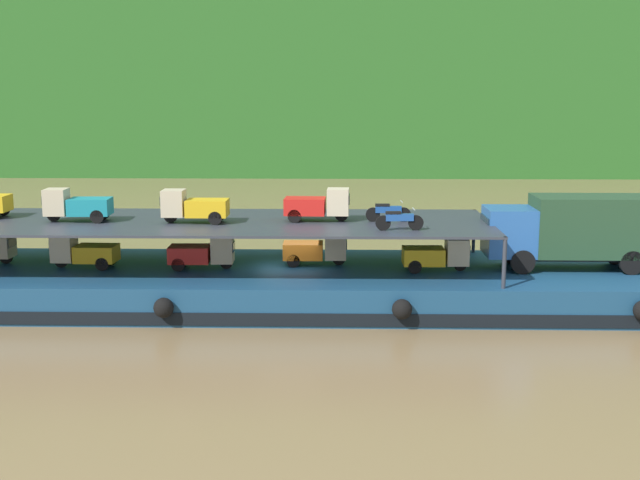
{
  "coord_description": "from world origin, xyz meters",
  "views": [
    {
      "loc": [
        2.08,
        -33.7,
        8.95
      ],
      "look_at": [
        1.32,
        0.0,
        2.7
      ],
      "focal_mm": 45.48,
      "sensor_mm": 36.0,
      "label": 1
    }
  ],
  "objects_px": {
    "covered_lorry": "(572,229)",
    "motorcycle_upper_port": "(399,220)",
    "cargo_barge": "(289,285)",
    "mini_truck_upper_fore": "(194,206)",
    "mini_truck_lower_aft": "(84,252)",
    "mini_truck_lower_mid": "(203,253)",
    "mini_truck_upper_bow": "(318,205)",
    "mini_truck_lower_bow": "(437,255)",
    "motorcycle_upper_centre": "(388,211)",
    "mini_truck_lower_fore": "(316,249)",
    "mini_truck_upper_mid": "(77,205)"
  },
  "relations": [
    {
      "from": "mini_truck_upper_mid",
      "to": "mini_truck_upper_bow",
      "type": "xyz_separation_m",
      "value": [
        10.16,
        0.34,
        0.0
      ]
    },
    {
      "from": "mini_truck_lower_fore",
      "to": "mini_truck_lower_mid",
      "type": "bearing_deg",
      "value": -169.66
    },
    {
      "from": "motorcycle_upper_centre",
      "to": "mini_truck_upper_bow",
      "type": "bearing_deg",
      "value": 177.73
    },
    {
      "from": "covered_lorry",
      "to": "motorcycle_upper_centre",
      "type": "height_order",
      "value": "covered_lorry"
    },
    {
      "from": "covered_lorry",
      "to": "mini_truck_lower_aft",
      "type": "relative_size",
      "value": 2.83
    },
    {
      "from": "covered_lorry",
      "to": "motorcycle_upper_port",
      "type": "relative_size",
      "value": 4.13
    },
    {
      "from": "cargo_barge",
      "to": "mini_truck_upper_fore",
      "type": "height_order",
      "value": "mini_truck_upper_fore"
    },
    {
      "from": "mini_truck_lower_bow",
      "to": "mini_truck_upper_mid",
      "type": "bearing_deg",
      "value": 179.02
    },
    {
      "from": "covered_lorry",
      "to": "mini_truck_upper_fore",
      "type": "distance_m",
      "value": 15.86
    },
    {
      "from": "mini_truck_lower_bow",
      "to": "mini_truck_upper_fore",
      "type": "relative_size",
      "value": 1.0
    },
    {
      "from": "cargo_barge",
      "to": "mini_truck_lower_fore",
      "type": "height_order",
      "value": "mini_truck_lower_fore"
    },
    {
      "from": "cargo_barge",
      "to": "mini_truck_lower_mid",
      "type": "height_order",
      "value": "mini_truck_lower_mid"
    },
    {
      "from": "mini_truck_lower_mid",
      "to": "mini_truck_lower_fore",
      "type": "relative_size",
      "value": 1.01
    },
    {
      "from": "mini_truck_upper_fore",
      "to": "motorcycle_upper_port",
      "type": "relative_size",
      "value": 1.44
    },
    {
      "from": "mini_truck_lower_mid",
      "to": "motorcycle_upper_centre",
      "type": "distance_m",
      "value": 8.0
    },
    {
      "from": "mini_truck_lower_aft",
      "to": "mini_truck_upper_mid",
      "type": "xyz_separation_m",
      "value": [
        -0.19,
        0.0,
        2.0
      ]
    },
    {
      "from": "mini_truck_upper_fore",
      "to": "mini_truck_lower_aft",
      "type": "bearing_deg",
      "value": 176.99
    },
    {
      "from": "covered_lorry",
      "to": "mini_truck_lower_mid",
      "type": "height_order",
      "value": "covered_lorry"
    },
    {
      "from": "covered_lorry",
      "to": "mini_truck_lower_bow",
      "type": "bearing_deg",
      "value": -174.88
    },
    {
      "from": "covered_lorry",
      "to": "mini_truck_lower_aft",
      "type": "bearing_deg",
      "value": -179.3
    },
    {
      "from": "cargo_barge",
      "to": "mini_truck_lower_fore",
      "type": "bearing_deg",
      "value": 27.97
    },
    {
      "from": "mini_truck_upper_mid",
      "to": "motorcycle_upper_port",
      "type": "bearing_deg",
      "value": -8.19
    },
    {
      "from": "covered_lorry",
      "to": "mini_truck_upper_bow",
      "type": "height_order",
      "value": "mini_truck_upper_bow"
    },
    {
      "from": "mini_truck_lower_mid",
      "to": "mini_truck_upper_mid",
      "type": "distance_m",
      "value": 5.65
    },
    {
      "from": "mini_truck_lower_bow",
      "to": "mini_truck_lower_aft",
      "type": "bearing_deg",
      "value": 179.01
    },
    {
      "from": "cargo_barge",
      "to": "covered_lorry",
      "type": "bearing_deg",
      "value": 0.24
    },
    {
      "from": "mini_truck_upper_mid",
      "to": "motorcycle_upper_port",
      "type": "xyz_separation_m",
      "value": [
        13.4,
        -1.93,
        -0.26
      ]
    },
    {
      "from": "mini_truck_lower_aft",
      "to": "mini_truck_lower_mid",
      "type": "bearing_deg",
      "value": -0.7
    },
    {
      "from": "mini_truck_lower_aft",
      "to": "cargo_barge",
      "type": "bearing_deg",
      "value": 1.32
    },
    {
      "from": "mini_truck_lower_mid",
      "to": "mini_truck_upper_bow",
      "type": "relative_size",
      "value": 0.99
    },
    {
      "from": "mini_truck_upper_mid",
      "to": "mini_truck_lower_fore",
      "type": "bearing_deg",
      "value": 4.59
    },
    {
      "from": "covered_lorry",
      "to": "mini_truck_upper_fore",
      "type": "xyz_separation_m",
      "value": [
        -15.82,
        -0.5,
        1.0
      ]
    },
    {
      "from": "mini_truck_upper_bow",
      "to": "motorcycle_upper_port",
      "type": "bearing_deg",
      "value": -35.02
    },
    {
      "from": "mini_truck_lower_fore",
      "to": "mini_truck_upper_bow",
      "type": "relative_size",
      "value": 0.99
    },
    {
      "from": "mini_truck_lower_mid",
      "to": "mini_truck_upper_fore",
      "type": "relative_size",
      "value": 1.01
    },
    {
      "from": "mini_truck_upper_bow",
      "to": "motorcycle_upper_port",
      "type": "distance_m",
      "value": 3.97
    },
    {
      "from": "mini_truck_lower_mid",
      "to": "mini_truck_lower_fore",
      "type": "height_order",
      "value": "same"
    },
    {
      "from": "mini_truck_upper_bow",
      "to": "motorcycle_upper_centre",
      "type": "xyz_separation_m",
      "value": [
        2.93,
        -0.12,
        -0.26
      ]
    },
    {
      "from": "motorcycle_upper_port",
      "to": "cargo_barge",
      "type": "bearing_deg",
      "value": 154.63
    },
    {
      "from": "motorcycle_upper_port",
      "to": "mini_truck_lower_aft",
      "type": "bearing_deg",
      "value": 171.7
    },
    {
      "from": "mini_truck_lower_aft",
      "to": "motorcycle_upper_port",
      "type": "xyz_separation_m",
      "value": [
        13.21,
        -1.93,
        1.74
      ]
    },
    {
      "from": "motorcycle_upper_centre",
      "to": "mini_truck_lower_fore",
      "type": "bearing_deg",
      "value": 169.19
    },
    {
      "from": "mini_truck_lower_mid",
      "to": "mini_truck_lower_bow",
      "type": "distance_m",
      "value": 9.84
    },
    {
      "from": "motorcycle_upper_centre",
      "to": "mini_truck_lower_bow",
      "type": "bearing_deg",
      "value": -13.45
    },
    {
      "from": "mini_truck_upper_bow",
      "to": "motorcycle_upper_port",
      "type": "relative_size",
      "value": 1.46
    },
    {
      "from": "mini_truck_lower_aft",
      "to": "mini_truck_upper_bow",
      "type": "height_order",
      "value": "mini_truck_upper_bow"
    },
    {
      "from": "mini_truck_lower_aft",
      "to": "motorcycle_upper_centre",
      "type": "relative_size",
      "value": 1.46
    },
    {
      "from": "covered_lorry",
      "to": "mini_truck_lower_fore",
      "type": "bearing_deg",
      "value": 177.03
    },
    {
      "from": "mini_truck_lower_bow",
      "to": "mini_truck_upper_bow",
      "type": "height_order",
      "value": "mini_truck_upper_bow"
    },
    {
      "from": "mini_truck_upper_fore",
      "to": "mini_truck_lower_bow",
      "type": "bearing_deg",
      "value": -0.03
    }
  ]
}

